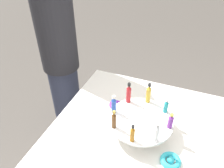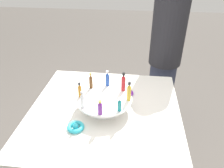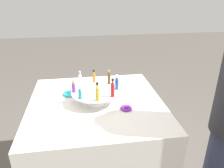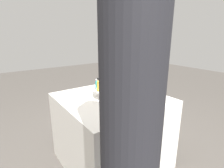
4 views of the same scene
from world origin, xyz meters
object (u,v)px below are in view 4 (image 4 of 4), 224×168
(bottle_amber, at_px, (124,82))
(ribbon_bow_teal, at_px, (112,88))
(bottle_brown, at_px, (127,84))
(display_stand, at_px, (112,91))
(bottle_blue, at_px, (121,87))
(bottle_red, at_px, (108,87))
(ribbon_bow_purple, at_px, (111,105))
(person_figure, at_px, (130,138))
(bottle_gold, at_px, (98,85))
(bottle_teal, at_px, (97,84))
(bottle_purple, at_px, (103,81))
(bottle_clear, at_px, (114,80))

(bottle_amber, xyz_separation_m, ribbon_bow_teal, (-0.01, 0.20, -0.12))
(bottle_brown, distance_m, bottle_amber, 0.12)
(display_stand, distance_m, bottle_blue, 0.17)
(bottle_red, bearing_deg, ribbon_bow_purple, -107.72)
(bottle_amber, relative_size, person_figure, 0.06)
(bottle_red, bearing_deg, display_stand, 43.41)
(bottle_gold, bearing_deg, bottle_teal, 65.91)
(bottle_blue, distance_m, ribbon_bow_teal, 0.40)
(display_stand, bearing_deg, bottle_red, -136.59)
(ribbon_bow_purple, relative_size, person_figure, 0.05)
(bottle_purple, distance_m, person_figure, 1.05)
(bottle_teal, distance_m, bottle_brown, 0.31)
(display_stand, distance_m, bottle_purple, 0.17)
(bottle_teal, bearing_deg, bottle_red, -91.59)
(bottle_red, relative_size, bottle_amber, 1.29)
(bottle_clear, bearing_deg, bottle_brown, -91.59)
(display_stand, xyz_separation_m, person_figure, (-0.45, -0.79, 0.07))
(bottle_red, relative_size, person_figure, 0.08)
(bottle_brown, bearing_deg, bottle_purple, 110.91)
(bottle_gold, height_order, bottle_clear, bottle_gold)
(bottle_blue, bearing_deg, display_stand, 88.41)
(bottle_blue, height_order, bottle_brown, bottle_blue)
(ribbon_bow_purple, bearing_deg, bottle_teal, 83.56)
(bottle_gold, height_order, bottle_amber, bottle_gold)
(bottle_brown, bearing_deg, bottle_teal, 133.41)
(display_stand, bearing_deg, ribbon_bow_purple, -125.70)
(display_stand, bearing_deg, bottle_purple, 88.41)
(display_stand, xyz_separation_m, bottle_clear, (0.11, 0.11, 0.08))
(bottle_blue, bearing_deg, ribbon_bow_purple, -163.00)
(display_stand, distance_m, bottle_amber, 0.17)
(display_stand, distance_m, bottle_teal, 0.17)
(bottle_teal, distance_m, bottle_red, 0.22)
(display_stand, xyz_separation_m, bottle_gold, (-0.15, 0.00, 0.09))
(bottle_gold, distance_m, bottle_blue, 0.22)
(bottle_teal, bearing_deg, display_stand, -46.59)
(bottle_brown, bearing_deg, bottle_amber, 65.91)
(bottle_brown, xyz_separation_m, bottle_amber, (0.05, 0.11, -0.00))
(bottle_red, xyz_separation_m, ribbon_bow_purple, (-0.03, -0.09, -0.14))
(bottle_amber, bearing_deg, bottle_clear, 110.91)
(bottle_teal, relative_size, bottle_brown, 0.78)
(bottle_blue, xyz_separation_m, bottle_amber, (0.16, 0.15, -0.00))
(bottle_clear, xyz_separation_m, ribbon_bow_purple, (-0.25, -0.30, -0.13))
(bottle_gold, distance_m, ribbon_bow_teal, 0.38)
(display_stand, xyz_separation_m, bottle_blue, (-0.00, -0.15, 0.08))
(bottle_red, height_order, bottle_blue, bottle_red)
(bottle_gold, relative_size, bottle_amber, 1.27)
(display_stand, distance_m, bottle_clear, 0.17)
(bottle_brown, relative_size, bottle_clear, 1.00)
(bottle_red, relative_size, bottle_blue, 1.17)
(display_stand, bearing_deg, bottle_clear, 43.41)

